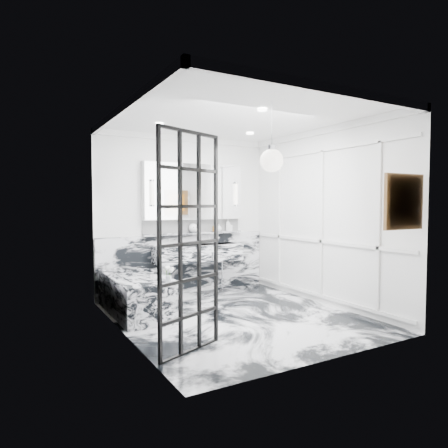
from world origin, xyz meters
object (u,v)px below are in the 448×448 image
crittall_door (190,243)px  bathtub (137,294)px  mirror_cabinet (194,192)px  trough_sink (198,253)px

crittall_door → bathtub: (-0.04, 1.78, -0.91)m
crittall_door → bathtub: crittall_door is taller
mirror_cabinet → crittall_door: bearing=-116.2°
trough_sink → bathtub: 1.55m
trough_sink → mirror_cabinet: mirror_cabinet is taller
trough_sink → mirror_cabinet: bearing=90.0°
mirror_cabinet → bathtub: bearing=-147.9°
mirror_cabinet → bathtub: mirror_cabinet is taller
crittall_door → mirror_cabinet: size_ratio=1.24×
trough_sink → bathtub: size_ratio=0.97×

